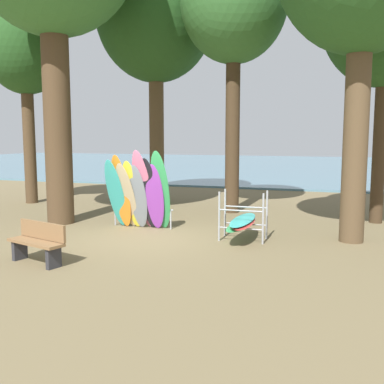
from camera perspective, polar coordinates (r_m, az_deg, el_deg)
The scene contains 8 objects.
ground_plane at distance 11.62m, azimuth -5.21°, elevation -5.93°, with size 80.00×80.00×0.00m, color brown.
lake_water at distance 40.10m, azimuth 11.66°, elevation 3.32°, with size 80.00×36.00×0.10m, color slate.
tree_mid_behind at distance 15.95m, azimuth 5.37°, elevation 22.81°, with size 3.55×3.55×9.08m.
tree_far_left_back at distance 18.90m, azimuth -20.50°, elevation 16.63°, with size 3.09×3.09×7.76m.
tree_deep_back at distance 18.41m, azimuth -4.68°, elevation 21.66°, with size 4.59×4.59×9.96m.
leaning_board_pile at distance 12.64m, azimuth -6.91°, elevation -0.22°, with size 1.94×0.90×2.26m.
board_storage_rack at distance 11.41m, azimuth 6.51°, elevation -3.77°, with size 1.15×2.13×1.25m.
park_bench at distance 9.82m, azimuth -19.04°, elevation -6.01°, with size 1.46×0.79×0.85m.
Camera 1 is at (4.50, -10.38, 2.62)m, focal length 41.82 mm.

